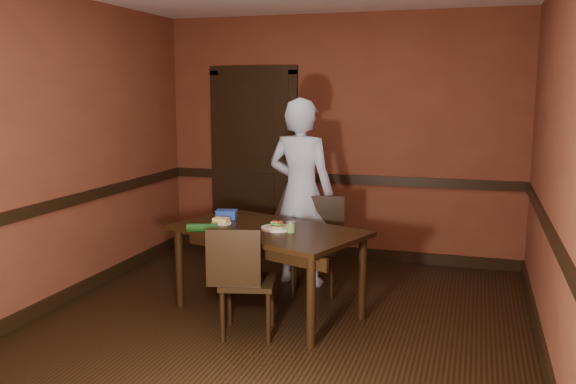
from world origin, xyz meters
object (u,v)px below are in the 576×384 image
Objects in this scene: food_tub at (226,214)px; dining_table at (268,271)px; chair_near at (248,280)px; person at (301,192)px; sandwich_plate at (277,227)px; sauce_jar at (291,227)px; chair_far at (314,246)px; cheese_saucer at (221,221)px.

dining_table is at bearing -39.19° from food_tub.
person is (0.03, 1.37, 0.47)m from chair_near.
sandwich_plate is 3.03× the size of sauce_jar.
chair_near is 0.58m from sandwich_plate.
food_tub is (-0.71, 0.34, -0.01)m from sauce_jar.
dining_table is 0.67m from chair_far.
cheese_saucer is (-0.47, -0.85, -0.15)m from person.
dining_table is 1.03m from person.
sauce_jar reaches higher than food_tub.
person is 20.46× the size of sauce_jar.
chair_far is 0.79m from sauce_jar.
sauce_jar is at bearing -101.50° from chair_far.
chair_near reaches higher than sandwich_plate.
sandwich_plate is (-0.14, -0.64, 0.31)m from chair_far.
chair_near is at bearing -118.62° from sauce_jar.
chair_far reaches higher than sandwich_plate.
chair_far is at bearing 136.74° from person.
sandwich_plate is at bearing 9.04° from dining_table.
food_tub is at bearing 101.19° from cheese_saucer.
cheese_saucer is 0.85× the size of food_tub.
dining_table is 7.59× the size of food_tub.
dining_table is at bearing -121.39° from chair_far.
person is at bearing -105.07° from chair_near.
cheese_saucer is at bearing -163.27° from dining_table.
chair_far is 10.07× the size of sauce_jar.
dining_table is 1.77× the size of chair_far.
chair_far is 1.14m from chair_near.
dining_table is at bearing 168.55° from sandwich_plate.
chair_near is at bearing 97.28° from person.
person reaches higher than cheese_saucer.
chair_near reaches higher than food_tub.
chair_near is at bearing -49.60° from cheese_saucer.
chair_near is 1.45m from person.
dining_table is 0.68m from food_tub.
person reaches higher than chair_near.
person is at bearing 93.38° from sandwich_plate.
person is 0.99m from sauce_jar.
chair_near is 9.84× the size of sauce_jar.
chair_near is (0.01, -0.49, 0.07)m from dining_table.
cheese_saucer is (-0.44, 0.03, 0.39)m from dining_table.
cheese_saucer is at bearing 170.16° from sauce_jar.
chair_near is 0.58m from sauce_jar.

